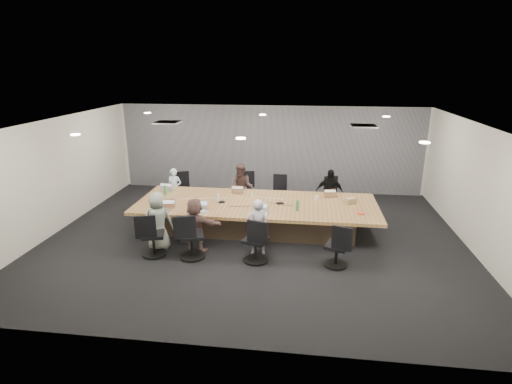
# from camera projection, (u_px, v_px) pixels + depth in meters

# --- Properties ---
(floor) EXTENTS (10.00, 8.00, 0.00)m
(floor) POSITION_uv_depth(u_px,v_px,m) (254.00, 238.00, 9.77)
(floor) COLOR black
(floor) RESTS_ON ground
(ceiling) EXTENTS (10.00, 8.00, 0.00)m
(ceiling) POSITION_uv_depth(u_px,v_px,m) (254.00, 123.00, 8.91)
(ceiling) COLOR white
(ceiling) RESTS_ON wall_back
(wall_back) EXTENTS (10.00, 0.00, 2.80)m
(wall_back) POSITION_uv_depth(u_px,v_px,m) (270.00, 149.00, 13.12)
(wall_back) COLOR beige
(wall_back) RESTS_ON ground
(wall_front) EXTENTS (10.00, 0.00, 2.80)m
(wall_front) POSITION_uv_depth(u_px,v_px,m) (216.00, 263.00, 5.56)
(wall_front) COLOR beige
(wall_front) RESTS_ON ground
(wall_left) EXTENTS (0.00, 8.00, 2.80)m
(wall_left) POSITION_uv_depth(u_px,v_px,m) (55.00, 176.00, 9.94)
(wall_left) COLOR beige
(wall_left) RESTS_ON ground
(wall_right) EXTENTS (0.00, 8.00, 2.80)m
(wall_right) POSITION_uv_depth(u_px,v_px,m) (480.00, 191.00, 8.74)
(wall_right) COLOR beige
(wall_right) RESTS_ON ground
(curtain) EXTENTS (9.80, 0.04, 2.80)m
(curtain) POSITION_uv_depth(u_px,v_px,m) (270.00, 149.00, 13.04)
(curtain) COLOR slate
(curtain) RESTS_ON ground
(conference_table) EXTENTS (6.00, 2.20, 0.74)m
(conference_table) POSITION_uv_depth(u_px,v_px,m) (256.00, 215.00, 10.12)
(conference_table) COLOR #49392B
(conference_table) RESTS_ON ground
(chair_0) EXTENTS (0.64, 0.64, 0.75)m
(chair_0) POSITION_uv_depth(u_px,v_px,m) (179.00, 192.00, 12.04)
(chair_0) COLOR black
(chair_0) RESTS_ON ground
(chair_1) EXTENTS (0.71, 0.71, 0.86)m
(chair_1) POSITION_uv_depth(u_px,v_px,m) (244.00, 193.00, 11.79)
(chair_1) COLOR black
(chair_1) RESTS_ON ground
(chair_2) EXTENTS (0.56, 0.56, 0.75)m
(chair_2) POSITION_uv_depth(u_px,v_px,m) (280.00, 196.00, 11.67)
(chair_2) COLOR black
(chair_2) RESTS_ON ground
(chair_3) EXTENTS (0.62, 0.62, 0.74)m
(chair_3) POSITION_uv_depth(u_px,v_px,m) (328.00, 198.00, 11.51)
(chair_3) COLOR black
(chair_3) RESTS_ON ground
(chair_4) EXTENTS (0.69, 0.69, 0.82)m
(chair_4) POSITION_uv_depth(u_px,v_px,m) (153.00, 238.00, 8.76)
(chair_4) COLOR black
(chair_4) RESTS_ON ground
(chair_5) EXTENTS (0.74, 0.74, 0.87)m
(chair_5) POSITION_uv_depth(u_px,v_px,m) (192.00, 239.00, 8.65)
(chair_5) COLOR black
(chair_5) RESTS_ON ground
(chair_6) EXTENTS (0.69, 0.69, 0.82)m
(chair_6) POSITION_uv_depth(u_px,v_px,m) (256.00, 244.00, 8.49)
(chair_6) COLOR black
(chair_6) RESTS_ON ground
(chair_7) EXTENTS (0.65, 0.65, 0.76)m
(chair_7) POSITION_uv_depth(u_px,v_px,m) (336.00, 249.00, 8.29)
(chair_7) COLOR black
(chair_7) RESTS_ON ground
(person_0) EXTENTS (0.44, 0.30, 1.18)m
(person_0) POSITION_uv_depth(u_px,v_px,m) (175.00, 189.00, 11.64)
(person_0) COLOR silver
(person_0) RESTS_ON ground
(laptop_0) EXTENTS (0.38, 0.28, 0.02)m
(laptop_0) POSITION_uv_depth(u_px,v_px,m) (168.00, 189.00, 11.08)
(laptop_0) COLOR #B2B2B7
(laptop_0) RESTS_ON conference_table
(person_1) EXTENTS (0.75, 0.63, 1.39)m
(person_1) POSITION_uv_depth(u_px,v_px,m) (242.00, 188.00, 11.38)
(person_1) COLOR #45312E
(person_1) RESTS_ON ground
(laptop_1) EXTENTS (0.32, 0.23, 0.02)m
(laptop_1) POSITION_uv_depth(u_px,v_px,m) (239.00, 192.00, 10.84)
(laptop_1) COLOR #8C6647
(laptop_1) RESTS_ON conference_table
(person_3) EXTENTS (0.80, 0.41, 1.31)m
(person_3) POSITION_uv_depth(u_px,v_px,m) (329.00, 192.00, 11.09)
(person_3) COLOR black
(person_3) RESTS_ON ground
(laptop_3) EXTENTS (0.36, 0.28, 0.02)m
(laptop_3) POSITION_uv_depth(u_px,v_px,m) (331.00, 195.00, 10.54)
(laptop_3) COLOR #8C6647
(laptop_3) RESTS_ON conference_table
(person_4) EXTENTS (0.72, 0.53, 1.35)m
(person_4) POSITION_uv_depth(u_px,v_px,m) (158.00, 221.00, 9.01)
(person_4) COLOR gray
(person_4) RESTS_ON ground
(laptop_4) EXTENTS (0.34, 0.26, 0.02)m
(laptop_4) POSITION_uv_depth(u_px,v_px,m) (166.00, 210.00, 9.50)
(laptop_4) COLOR #8C6647
(laptop_4) RESTS_ON conference_table
(person_5) EXTENTS (1.21, 0.59, 1.25)m
(person_5) POSITION_uv_depth(u_px,v_px,m) (195.00, 225.00, 8.92)
(person_5) COLOR brown
(person_5) RESTS_ON ground
(laptop_5) EXTENTS (0.32, 0.24, 0.02)m
(laptop_5) POSITION_uv_depth(u_px,v_px,m) (202.00, 211.00, 9.40)
(laptop_5) COLOR #B2B2B7
(laptop_5) RESTS_ON conference_table
(person_6) EXTENTS (0.53, 0.41, 1.29)m
(person_6) POSITION_uv_depth(u_px,v_px,m) (258.00, 227.00, 8.74)
(person_6) COLOR #A8A3B8
(person_6) RESTS_ON ground
(laptop_6) EXTENTS (0.38, 0.29, 0.02)m
(laptop_6) POSITION_uv_depth(u_px,v_px,m) (261.00, 214.00, 9.23)
(laptop_6) COLOR #B2B2B7
(laptop_6) RESTS_ON conference_table
(bottle_green_left) EXTENTS (0.09, 0.09, 0.25)m
(bottle_green_left) POSITION_uv_depth(u_px,v_px,m) (165.00, 190.00, 10.59)
(bottle_green_left) COLOR #2F7E38
(bottle_green_left) RESTS_ON conference_table
(bottle_green_right) EXTENTS (0.10, 0.10, 0.26)m
(bottle_green_right) POSITION_uv_depth(u_px,v_px,m) (297.00, 206.00, 9.41)
(bottle_green_right) COLOR #2F7E38
(bottle_green_right) RESTS_ON conference_table
(bottle_clear) EXTENTS (0.07, 0.07, 0.21)m
(bottle_clear) POSITION_uv_depth(u_px,v_px,m) (218.00, 198.00, 9.99)
(bottle_clear) COLOR silver
(bottle_clear) RESTS_ON conference_table
(cup_white_far) EXTENTS (0.09, 0.09, 0.09)m
(cup_white_far) POSITION_uv_depth(u_px,v_px,m) (252.00, 196.00, 10.40)
(cup_white_far) COLOR white
(cup_white_far) RESTS_ON conference_table
(cup_white_near) EXTENTS (0.11, 0.11, 0.10)m
(cup_white_near) POSITION_uv_depth(u_px,v_px,m) (317.00, 198.00, 10.21)
(cup_white_near) COLOR white
(cup_white_near) RESTS_ON conference_table
(mug_brown) EXTENTS (0.09, 0.09, 0.11)m
(mug_brown) POSITION_uv_depth(u_px,v_px,m) (150.00, 200.00, 10.02)
(mug_brown) COLOR brown
(mug_brown) RESTS_ON conference_table
(mic_left) EXTENTS (0.18, 0.14, 0.03)m
(mic_left) POSITION_uv_depth(u_px,v_px,m) (222.00, 202.00, 10.01)
(mic_left) COLOR black
(mic_left) RESTS_ON conference_table
(mic_right) EXTENTS (0.19, 0.16, 0.03)m
(mic_right) POSITION_uv_depth(u_px,v_px,m) (280.00, 203.00, 9.92)
(mic_right) COLOR black
(mic_right) RESTS_ON conference_table
(stapler) EXTENTS (0.15, 0.05, 0.05)m
(stapler) POSITION_uv_depth(u_px,v_px,m) (258.00, 207.00, 9.59)
(stapler) COLOR black
(stapler) RESTS_ON conference_table
(canvas_bag) EXTENTS (0.31, 0.28, 0.14)m
(canvas_bag) POSITION_uv_depth(u_px,v_px,m) (350.00, 201.00, 9.92)
(canvas_bag) COLOR #9D8B60
(canvas_bag) RESTS_ON conference_table
(snack_packet) EXTENTS (0.19, 0.16, 0.04)m
(snack_packet) POSITION_uv_depth(u_px,v_px,m) (361.00, 213.00, 9.24)
(snack_packet) COLOR #DE4D2B
(snack_packet) RESTS_ON conference_table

